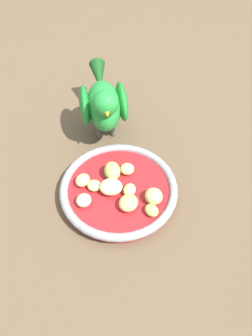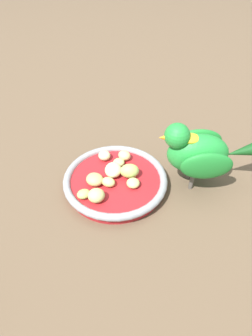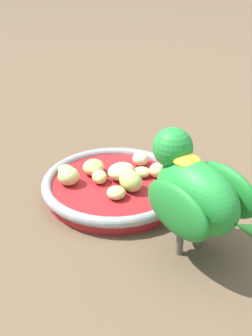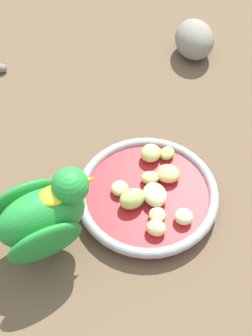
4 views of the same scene
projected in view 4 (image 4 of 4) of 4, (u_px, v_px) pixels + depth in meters
name	position (u px, v px, depth m)	size (l,w,h in m)	color
ground_plane	(157.00, 200.00, 0.70)	(4.00, 4.00, 0.00)	brown
feeding_bowl	(147.00, 194.00, 0.68)	(0.21, 0.21, 0.03)	#AD1E23
apple_piece_0	(155.00, 195.00, 0.66)	(0.04, 0.03, 0.02)	beige
apple_piece_1	(150.00, 178.00, 0.68)	(0.03, 0.02, 0.02)	#C6D17A
apple_piece_2	(132.00, 199.00, 0.65)	(0.04, 0.03, 0.03)	#B2CC66
apple_piece_3	(168.00, 174.00, 0.69)	(0.03, 0.03, 0.02)	tan
apple_piece_4	(184.00, 217.00, 0.64)	(0.03, 0.03, 0.02)	beige
apple_piece_5	(157.00, 215.00, 0.65)	(0.02, 0.02, 0.01)	#C6D17A
apple_piece_6	(120.00, 188.00, 0.67)	(0.03, 0.03, 0.02)	#C6D17A
apple_piece_7	(150.00, 153.00, 0.71)	(0.03, 0.03, 0.02)	#C6D17A
apple_piece_8	(167.00, 153.00, 0.71)	(0.03, 0.02, 0.02)	#B2CC66
apple_piece_9	(156.00, 228.00, 0.63)	(0.03, 0.02, 0.02)	#E5C67F
parrot	(38.00, 217.00, 0.58)	(0.12, 0.20, 0.14)	#59544C
rock_large	(194.00, 40.00, 0.87)	(0.09, 0.07, 0.07)	gray
pebble_0	(1.00, 68.00, 0.86)	(0.02, 0.02, 0.02)	slate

